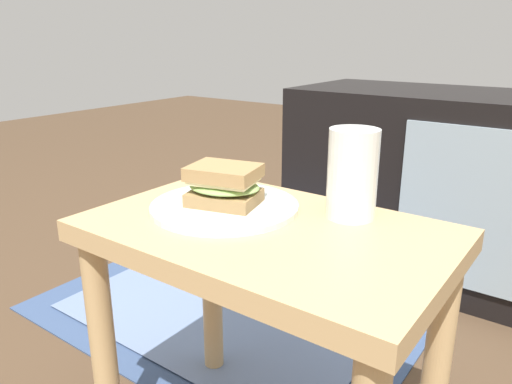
% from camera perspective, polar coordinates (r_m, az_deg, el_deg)
% --- Properties ---
extents(side_table, '(0.56, 0.36, 0.46)m').
position_cam_1_polar(side_table, '(0.80, 1.07, -9.85)').
color(side_table, tan).
rests_on(side_table, ground).
extents(tv_cabinet, '(0.96, 0.46, 0.58)m').
position_cam_1_polar(tv_cabinet, '(1.64, 21.54, 0.54)').
color(tv_cabinet, black).
rests_on(tv_cabinet, ground).
extents(area_rug, '(1.01, 0.78, 0.01)m').
position_cam_1_polar(area_rug, '(1.45, -2.42, -12.86)').
color(area_rug, '#384C72').
rests_on(area_rug, ground).
extents(plate, '(0.25, 0.25, 0.01)m').
position_cam_1_polar(plate, '(0.83, -3.66, -1.68)').
color(plate, silver).
rests_on(plate, side_table).
extents(sandwich_front, '(0.14, 0.12, 0.07)m').
position_cam_1_polar(sandwich_front, '(0.82, -3.71, 0.81)').
color(sandwich_front, '#9E7A4C').
rests_on(sandwich_front, plate).
extents(beer_glass, '(0.08, 0.08, 0.14)m').
position_cam_1_polar(beer_glass, '(0.79, 11.10, 1.94)').
color(beer_glass, silver).
rests_on(beer_glass, side_table).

